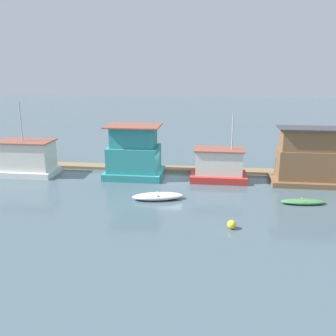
# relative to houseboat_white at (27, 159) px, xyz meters

# --- Properties ---
(ground_plane) EXTENTS (200.00, 200.00, 0.00)m
(ground_plane) POSITION_rel_houseboat_white_xyz_m (14.01, 0.02, -1.63)
(ground_plane) COLOR #475B66
(dock_walkway) EXTENTS (42.40, 1.63, 0.30)m
(dock_walkway) POSITION_rel_houseboat_white_xyz_m (14.01, 3.33, -1.48)
(dock_walkway) COLOR #846B4C
(dock_walkway) RESTS_ON ground_plane
(houseboat_white) EXTENTS (5.58, 3.36, 7.19)m
(houseboat_white) POSITION_rel_houseboat_white_xyz_m (0.00, 0.00, 0.00)
(houseboat_white) COLOR white
(houseboat_white) RESTS_ON ground_plane
(houseboat_teal) EXTENTS (5.45, 4.15, 5.01)m
(houseboat_teal) POSITION_rel_houseboat_white_xyz_m (10.55, 0.59, 0.59)
(houseboat_teal) COLOR teal
(houseboat_teal) RESTS_ON ground_plane
(houseboat_red) EXTENTS (5.17, 3.27, 6.31)m
(houseboat_red) POSITION_rel_houseboat_white_xyz_m (18.59, 0.48, -0.27)
(houseboat_red) COLOR red
(houseboat_red) RESTS_ON ground_plane
(houseboat_brown) EXTENTS (7.00, 3.56, 5.12)m
(houseboat_brown) POSITION_rel_houseboat_white_xyz_m (26.81, 0.36, 0.69)
(houseboat_brown) COLOR brown
(houseboat_brown) RESTS_ON ground_plane
(dinghy_white) EXTENTS (4.32, 2.26, 0.55)m
(dinghy_white) POSITION_rel_houseboat_white_xyz_m (13.74, -5.52, -1.35)
(dinghy_white) COLOR white
(dinghy_white) RESTS_ON ground_plane
(dinghy_green) EXTENTS (3.50, 1.31, 0.38)m
(dinghy_green) POSITION_rel_houseboat_white_xyz_m (25.07, -5.12, -1.44)
(dinghy_green) COLOR #47844C
(dinghy_green) RESTS_ON ground_plane
(mooring_post_centre) EXTENTS (0.31, 0.31, 2.12)m
(mooring_post_centre) POSITION_rel_houseboat_white_xyz_m (29.32, 2.26, -0.56)
(mooring_post_centre) COLOR #846B4C
(mooring_post_centre) RESTS_ON ground_plane
(mooring_post_far_right) EXTENTS (0.28, 0.28, 1.49)m
(mooring_post_far_right) POSITION_rel_houseboat_white_xyz_m (29.18, 2.26, -0.88)
(mooring_post_far_right) COLOR brown
(mooring_post_far_right) RESTS_ON ground_plane
(buoy_yellow) EXTENTS (0.60, 0.60, 0.60)m
(buoy_yellow) POSITION_rel_houseboat_white_xyz_m (19.39, -10.44, -1.33)
(buoy_yellow) COLOR yellow
(buoy_yellow) RESTS_ON ground_plane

